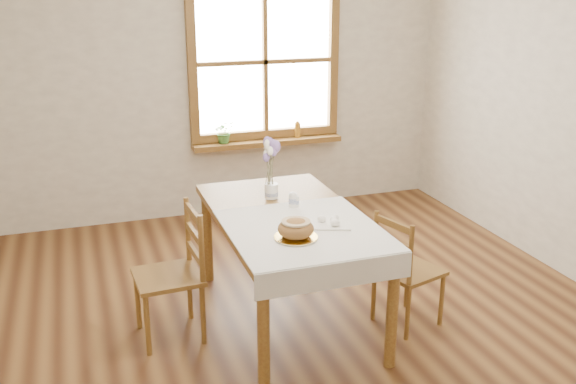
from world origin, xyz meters
The scene contains 18 objects.
ground centered at (0.00, 0.00, 0.00)m, with size 5.00×5.00×0.00m, color brown.
room_walls centered at (0.00, 0.00, 1.71)m, with size 4.60×5.10×2.65m.
window centered at (0.50, 2.47, 1.45)m, with size 1.46×0.08×1.46m.
window_sill centered at (0.50, 2.40, 0.69)m, with size 1.46×0.20×0.05m.
dining_table centered at (0.00, 0.30, 0.66)m, with size 0.90×1.60×0.75m.
table_linen centered at (0.00, 0.00, 0.76)m, with size 0.91×0.99×0.01m, color white.
chair_left centered at (-0.79, 0.32, 0.43)m, with size 0.40×0.42×0.86m, color olive, non-canonical shape.
chair_right centered at (0.73, -0.02, 0.39)m, with size 0.37×0.38×0.79m, color olive, non-canonical shape.
bread_plate centered at (-0.10, -0.13, 0.77)m, with size 0.25×0.25×0.01m, color white.
bread_loaf centered at (-0.10, -0.13, 0.83)m, with size 0.21×0.21×0.12m, color olive.
egg_napkin centered at (0.17, 0.02, 0.77)m, with size 0.26×0.22×0.01m, color white.
eggs centered at (0.17, 0.02, 0.79)m, with size 0.20×0.18×0.04m, color white, non-canonical shape.
salt_shaker centered at (0.06, 0.39, 0.81)m, with size 0.06×0.06×0.11m, color white.
pepper_shaker centered at (0.08, 0.39, 0.80)m, with size 0.04×0.04×0.08m, color white.
flower_vase centered at (-0.01, 0.62, 0.80)m, with size 0.09×0.09×0.10m, color white.
lavender_bouquet centered at (-0.01, 0.62, 1.01)m, with size 0.16×0.16×0.31m, color #785CA4, non-canonical shape.
potted_plant centered at (0.07, 2.40, 0.80)m, with size 0.19×0.21×0.17m, color #447D32.
amber_bottle centered at (0.80, 2.40, 0.80)m, with size 0.06×0.06×0.16m, color #B67A21.
Camera 1 is at (-1.24, -3.38, 2.20)m, focal length 40.00 mm.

